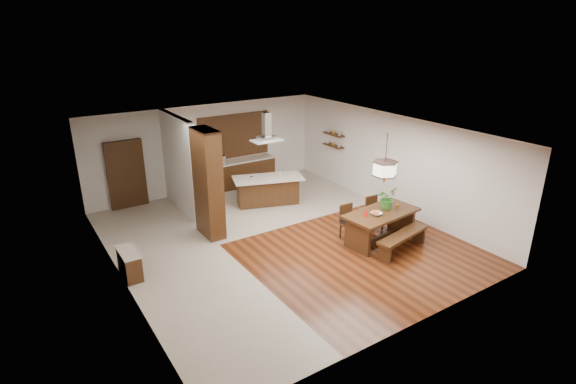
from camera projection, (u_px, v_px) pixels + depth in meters
room_shell at (278, 164)px, 11.22m from camera, size 9.00×9.04×2.92m
tile_hallway at (179, 267)px, 10.53m from camera, size 2.50×9.00×0.01m
tile_kitchen at (270, 199)px, 14.54m from camera, size 5.50×4.00×0.01m
soffit_band at (278, 132)px, 10.92m from camera, size 8.00×9.00×0.02m
partition_pier at (208, 184)px, 11.65m from camera, size 0.45×1.00×2.90m
partition_stub at (179, 164)px, 13.30m from camera, size 0.18×2.40×2.90m
hallway_console at (130, 264)px, 10.04m from camera, size 0.37×0.88×0.63m
hallway_doorway at (126, 174)px, 13.63m from camera, size 1.10×0.20×2.10m
rear_counter at (239, 173)px, 15.58m from camera, size 2.60×0.62×0.95m
kitchen_window at (234, 136)px, 15.33m from camera, size 2.60×0.08×1.50m
shelf_lower at (333, 146)px, 15.47m from camera, size 0.26×0.90×0.04m
shelf_upper at (334, 134)px, 15.33m from camera, size 0.26×0.90×0.04m
dining_table at (381, 220)px, 11.56m from camera, size 2.10×1.21×0.84m
dining_bench at (403, 242)px, 11.17m from camera, size 1.79×0.70×0.49m
dining_chair_left at (350, 223)px, 11.76m from camera, size 0.43×0.43×0.92m
dining_chair_right at (375, 213)px, 12.36m from camera, size 0.43×0.43×0.91m
pendant_lantern at (386, 159)px, 10.98m from camera, size 0.64×0.64×1.31m
foliage_plant at (387, 198)px, 11.61m from camera, size 0.64×0.60×0.57m
fruit_bowl at (376, 214)px, 11.28m from camera, size 0.28×0.28×0.07m
napkin_cone at (366, 212)px, 11.20m from camera, size 0.17×0.17×0.20m
gold_ornament at (397, 206)px, 11.71m from camera, size 0.07×0.07×0.10m
kitchen_island at (268, 190)px, 14.07m from camera, size 2.34×1.57×0.89m
range_hood at (267, 127)px, 13.37m from camera, size 0.90×0.55×0.87m
island_cup at (280, 174)px, 14.06m from camera, size 0.14×0.14×0.09m
microwave at (217, 160)px, 14.96m from camera, size 0.53×0.40×0.27m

